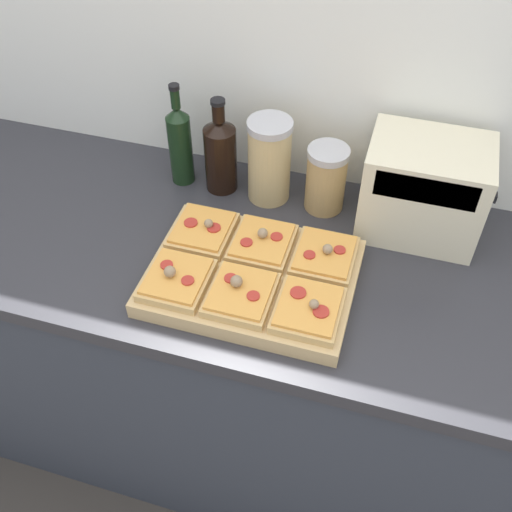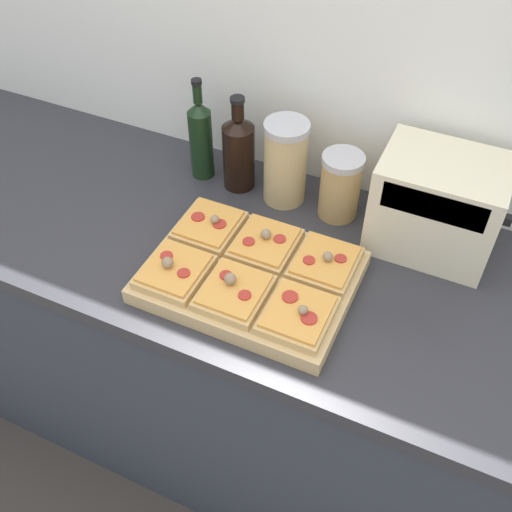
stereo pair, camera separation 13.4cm
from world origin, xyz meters
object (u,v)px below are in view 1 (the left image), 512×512
object	(u,v)px
wine_bottle	(220,153)
grain_jar_tall	(269,160)
grain_jar_short	(326,179)
toaster_oven	(424,189)
olive_oil_bottle	(180,143)
cutting_board	(252,277)

from	to	relation	value
wine_bottle	grain_jar_tall	size ratio (longest dim) A/B	1.17
wine_bottle	grain_jar_short	world-z (taller)	wine_bottle
wine_bottle	grain_jar_tall	xyz separation A→B (m)	(0.13, 0.00, 0.01)
toaster_oven	olive_oil_bottle	bearing A→B (deg)	178.89
grain_jar_tall	cutting_board	bearing A→B (deg)	-81.06
olive_oil_bottle	grain_jar_tall	world-z (taller)	olive_oil_bottle
toaster_oven	grain_jar_short	bearing A→B (deg)	177.05
cutting_board	grain_jar_tall	size ratio (longest dim) A/B	2.03
wine_bottle	toaster_oven	xyz separation A→B (m)	(0.51, -0.01, 0.01)
olive_oil_bottle	grain_jar_tall	size ratio (longest dim) A/B	1.26
olive_oil_bottle	wine_bottle	size ratio (longest dim) A/B	1.08
grain_jar_tall	toaster_oven	distance (m)	0.38
cutting_board	wine_bottle	distance (m)	0.37
grain_jar_short	wine_bottle	bearing A→B (deg)	180.00
olive_oil_bottle	wine_bottle	xyz separation A→B (m)	(0.11, 0.00, -0.01)
wine_bottle	grain_jar_tall	distance (m)	0.13
wine_bottle	grain_jar_short	xyz separation A→B (m)	(0.28, 0.00, -0.02)
olive_oil_bottle	toaster_oven	bearing A→B (deg)	-1.11
cutting_board	wine_bottle	world-z (taller)	wine_bottle
olive_oil_bottle	cutting_board	bearing A→B (deg)	-47.14
olive_oil_bottle	toaster_oven	size ratio (longest dim) A/B	0.94
grain_jar_tall	grain_jar_short	xyz separation A→B (m)	(0.15, 0.00, -0.02)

